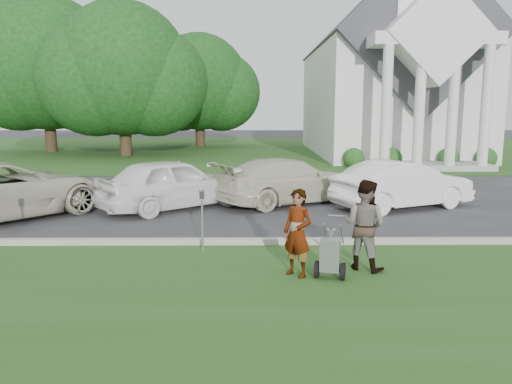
{
  "coord_description": "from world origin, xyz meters",
  "views": [
    {
      "loc": [
        0.14,
        -10.36,
        3.05
      ],
      "look_at": [
        0.23,
        0.0,
        1.3
      ],
      "focal_mm": 35.0,
      "sensor_mm": 36.0,
      "label": 1
    }
  ],
  "objects_px": {
    "person_right": "(364,226)",
    "car_b": "(173,183)",
    "striping_cart": "(330,256)",
    "parking_meter_near": "(202,213)",
    "tree_far": "(46,69)",
    "tree_back": "(199,87)",
    "church": "(387,63)",
    "tree_left": "(123,75)",
    "car_d": "(403,185)",
    "person_left": "(297,234)",
    "car_a": "(0,190)",
    "car_c": "(288,181)"
  },
  "relations": [
    {
      "from": "car_c",
      "to": "striping_cart",
      "type": "bearing_deg",
      "value": 150.42
    },
    {
      "from": "tree_left",
      "to": "striping_cart",
      "type": "bearing_deg",
      "value": -68.04
    },
    {
      "from": "person_right",
      "to": "car_c",
      "type": "bearing_deg",
      "value": -45.97
    },
    {
      "from": "striping_cart",
      "to": "car_a",
      "type": "bearing_deg",
      "value": 164.71
    },
    {
      "from": "person_left",
      "to": "striping_cart",
      "type": "bearing_deg",
      "value": 28.31
    },
    {
      "from": "tree_far",
      "to": "car_b",
      "type": "relative_size",
      "value": 2.52
    },
    {
      "from": "striping_cart",
      "to": "person_left",
      "type": "height_order",
      "value": "person_left"
    },
    {
      "from": "car_d",
      "to": "tree_back",
      "type": "bearing_deg",
      "value": -4.6
    },
    {
      "from": "tree_far",
      "to": "car_c",
      "type": "xyz_separation_m",
      "value": [
        15.34,
        -19.39,
        -4.96
      ]
    },
    {
      "from": "striping_cart",
      "to": "car_b",
      "type": "xyz_separation_m",
      "value": [
        -3.82,
        6.41,
        0.36
      ]
    },
    {
      "from": "car_b",
      "to": "person_left",
      "type": "bearing_deg",
      "value": 167.97
    },
    {
      "from": "tree_left",
      "to": "car_d",
      "type": "relative_size",
      "value": 2.39
    },
    {
      "from": "church",
      "to": "striping_cart",
      "type": "bearing_deg",
      "value": -106.68
    },
    {
      "from": "car_c",
      "to": "person_right",
      "type": "bearing_deg",
      "value": 156.55
    },
    {
      "from": "person_right",
      "to": "car_b",
      "type": "height_order",
      "value": "person_right"
    },
    {
      "from": "church",
      "to": "person_left",
      "type": "distance_m",
      "value": 26.48
    },
    {
      "from": "tree_left",
      "to": "car_d",
      "type": "xyz_separation_m",
      "value": [
        12.79,
        -17.28,
        -4.38
      ]
    },
    {
      "from": "striping_cart",
      "to": "person_right",
      "type": "height_order",
      "value": "person_right"
    },
    {
      "from": "person_left",
      "to": "car_b",
      "type": "relative_size",
      "value": 0.35
    },
    {
      "from": "person_right",
      "to": "parking_meter_near",
      "type": "distance_m",
      "value": 3.37
    },
    {
      "from": "car_c",
      "to": "car_d",
      "type": "bearing_deg",
      "value": -135.85
    },
    {
      "from": "tree_back",
      "to": "parking_meter_near",
      "type": "xyz_separation_m",
      "value": [
        3.11,
        -30.06,
        -3.87
      ]
    },
    {
      "from": "person_right",
      "to": "car_d",
      "type": "xyz_separation_m",
      "value": [
        2.5,
        5.9,
        -0.13
      ]
    },
    {
      "from": "person_right",
      "to": "car_b",
      "type": "relative_size",
      "value": 0.37
    },
    {
      "from": "tree_back",
      "to": "person_right",
      "type": "distance_m",
      "value": 32.04
    },
    {
      "from": "car_b",
      "to": "tree_back",
      "type": "bearing_deg",
      "value": -35.34
    },
    {
      "from": "tree_far",
      "to": "parking_meter_near",
      "type": "xyz_separation_m",
      "value": [
        13.11,
        -25.06,
        -4.83
      ]
    },
    {
      "from": "tree_back",
      "to": "car_d",
      "type": "xyz_separation_m",
      "value": [
        8.79,
        -25.28,
        -4.0
      ]
    },
    {
      "from": "parking_meter_near",
      "to": "car_b",
      "type": "xyz_separation_m",
      "value": [
        -1.36,
        4.75,
        -0.08
      ]
    },
    {
      "from": "tree_back",
      "to": "car_d",
      "type": "height_order",
      "value": "tree_back"
    },
    {
      "from": "tree_left",
      "to": "tree_back",
      "type": "height_order",
      "value": "tree_left"
    },
    {
      "from": "parking_meter_near",
      "to": "car_c",
      "type": "height_order",
      "value": "car_c"
    },
    {
      "from": "tree_back",
      "to": "car_a",
      "type": "distance_m",
      "value": 27.11
    },
    {
      "from": "person_right",
      "to": "striping_cart",
      "type": "bearing_deg",
      "value": 72.96
    },
    {
      "from": "tree_back",
      "to": "car_b",
      "type": "height_order",
      "value": "tree_back"
    },
    {
      "from": "church",
      "to": "tree_back",
      "type": "bearing_deg",
      "value": 152.15
    },
    {
      "from": "tree_left",
      "to": "tree_back",
      "type": "bearing_deg",
      "value": 63.43
    },
    {
      "from": "car_b",
      "to": "car_c",
      "type": "bearing_deg",
      "value": -114.89
    },
    {
      "from": "tree_left",
      "to": "car_b",
      "type": "height_order",
      "value": "tree_left"
    },
    {
      "from": "parking_meter_near",
      "to": "car_a",
      "type": "xyz_separation_m",
      "value": [
        -5.92,
        3.38,
        -0.05
      ]
    },
    {
      "from": "striping_cart",
      "to": "person_right",
      "type": "distance_m",
      "value": 0.99
    },
    {
      "from": "car_d",
      "to": "person_left",
      "type": "bearing_deg",
      "value": 125.12
    },
    {
      "from": "tree_far",
      "to": "parking_meter_near",
      "type": "bearing_deg",
      "value": -62.38
    },
    {
      "from": "tree_far",
      "to": "car_b",
      "type": "xyz_separation_m",
      "value": [
        11.75,
        -20.31,
        -4.91
      ]
    },
    {
      "from": "tree_far",
      "to": "car_c",
      "type": "relative_size",
      "value": 2.32
    },
    {
      "from": "person_left",
      "to": "car_d",
      "type": "xyz_separation_m",
      "value": [
        3.8,
        6.3,
        -0.07
      ]
    },
    {
      "from": "tree_back",
      "to": "parking_meter_near",
      "type": "relative_size",
      "value": 7.03
    },
    {
      "from": "car_c",
      "to": "car_d",
      "type": "relative_size",
      "value": 1.13
    },
    {
      "from": "parking_meter_near",
      "to": "car_d",
      "type": "relative_size",
      "value": 0.31
    },
    {
      "from": "car_d",
      "to": "tree_far",
      "type": "bearing_deg",
      "value": 19.05
    }
  ]
}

